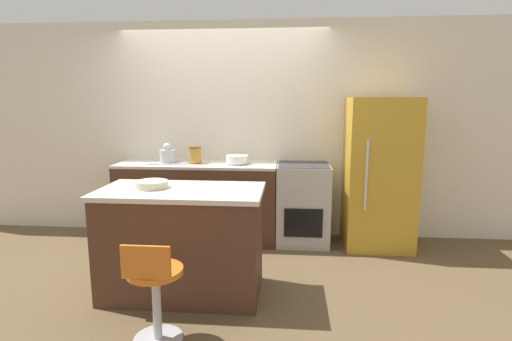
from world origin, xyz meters
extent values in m
plane|color=brown|center=(0.00, 0.00, 0.00)|extent=(14.00, 14.00, 0.00)
cube|color=silver|center=(0.00, 0.63, 1.30)|extent=(8.00, 0.06, 2.60)
cube|color=#4C2D1E|center=(-0.28, 0.31, 0.45)|extent=(1.88, 0.58, 0.90)
cube|color=beige|center=(-0.28, 0.31, 0.92)|extent=(1.88, 0.58, 0.03)
cube|color=#9EA3A8|center=(-0.61, 0.31, 0.94)|extent=(0.44, 0.32, 0.01)
cube|color=#4C2D1E|center=(-0.10, -1.05, 0.45)|extent=(1.33, 0.69, 0.89)
cube|color=beige|center=(-0.10, -1.05, 0.91)|extent=(1.38, 0.73, 0.04)
cube|color=#B7B2A8|center=(0.97, 0.31, 0.47)|extent=(0.61, 0.58, 0.93)
cube|color=black|center=(0.97, 0.01, 0.33)|extent=(0.42, 0.01, 0.33)
cube|color=#333338|center=(0.97, 0.31, 0.94)|extent=(0.58, 0.55, 0.01)
cube|color=gold|center=(1.82, 0.28, 0.85)|extent=(0.74, 0.65, 1.70)
cube|color=silver|center=(1.62, -0.06, 0.89)|extent=(0.02, 0.02, 0.76)
cylinder|color=#B7B7BC|center=(-0.09, -1.78, 0.01)|extent=(0.34, 0.34, 0.02)
cylinder|color=#B7B7BC|center=(-0.09, -1.78, 0.25)|extent=(0.06, 0.06, 0.50)
cylinder|color=orange|center=(-0.09, -1.78, 0.52)|extent=(0.38, 0.38, 0.04)
cube|color=orange|center=(-0.09, -1.94, 0.65)|extent=(0.32, 0.02, 0.22)
cylinder|color=silver|center=(-0.63, 0.31, 1.01)|extent=(0.18, 0.18, 0.15)
sphere|color=silver|center=(-0.63, 0.31, 1.12)|extent=(0.10, 0.10, 0.10)
cylinder|color=white|center=(0.20, 0.31, 0.99)|extent=(0.26, 0.26, 0.09)
cylinder|color=#B77F33|center=(-0.30, 0.31, 1.03)|extent=(0.15, 0.15, 0.18)
cylinder|color=brown|center=(-0.30, 0.31, 1.12)|extent=(0.15, 0.15, 0.02)
cylinder|color=beige|center=(-0.35, -1.03, 0.96)|extent=(0.27, 0.27, 0.06)
camera|label=1|loc=(0.82, -4.26, 1.67)|focal=28.00mm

